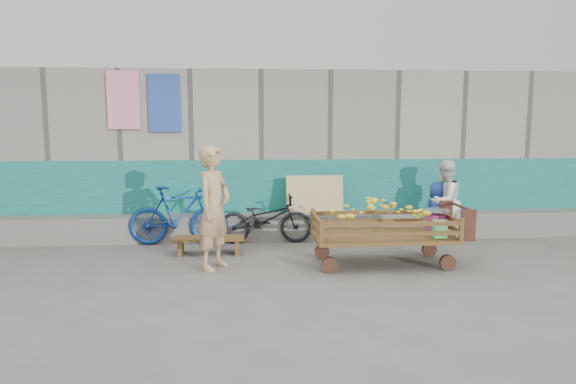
{
  "coord_description": "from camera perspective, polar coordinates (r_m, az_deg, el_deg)",
  "views": [
    {
      "loc": [
        -0.85,
        -6.61,
        2.05
      ],
      "look_at": [
        -0.25,
        1.2,
        1.0
      ],
      "focal_mm": 32.0,
      "sensor_mm": 36.0,
      "label": 1
    }
  ],
  "objects": [
    {
      "name": "ground",
      "position": [
        6.98,
        2.84,
        -9.47
      ],
      "size": [
        80.0,
        80.0,
        0.0
      ],
      "primitive_type": "plane",
      "color": "#585550",
      "rests_on": "ground"
    },
    {
      "name": "bench",
      "position": [
        8.21,
        -8.78,
        -5.46
      ],
      "size": [
        1.11,
        0.33,
        0.28
      ],
      "color": "brown",
      "rests_on": "ground"
    },
    {
      "name": "vendor_man",
      "position": [
        7.28,
        -8.23,
        -1.75
      ],
      "size": [
        0.67,
        0.76,
        1.75
      ],
      "primitive_type": "imported",
      "rotation": [
        0.0,
        0.0,
        1.08
      ],
      "color": "tan",
      "rests_on": "ground"
    },
    {
      "name": "bicycle_blue",
      "position": [
        8.88,
        -12.08,
        -2.58
      ],
      "size": [
        1.68,
        0.5,
        1.0
      ],
      "primitive_type": "imported",
      "rotation": [
        0.0,
        0.0,
        1.55
      ],
      "color": "navy",
      "rests_on": "ground"
    },
    {
      "name": "building_wall",
      "position": [
        10.71,
        0.16,
        4.51
      ],
      "size": [
        12.0,
        3.5,
        3.0
      ],
      "color": "gray",
      "rests_on": "ground"
    },
    {
      "name": "child",
      "position": [
        9.39,
        16.2,
        -2.04
      ],
      "size": [
        0.55,
        0.4,
        1.04
      ],
      "primitive_type": "imported",
      "rotation": [
        0.0,
        0.0,
        3.27
      ],
      "color": "#254AAB",
      "rests_on": "ground"
    },
    {
      "name": "banana_cart",
      "position": [
        7.56,
        10.26,
        -3.28
      ],
      "size": [
        2.2,
        1.0,
        0.94
      ],
      "color": "brown",
      "rests_on": "ground"
    },
    {
      "name": "bicycle_dark",
      "position": [
        8.82,
        -2.55,
        -3.0
      ],
      "size": [
        1.62,
        0.58,
        0.85
      ],
      "primitive_type": "imported",
      "rotation": [
        0.0,
        0.0,
        1.58
      ],
      "color": "black",
      "rests_on": "ground"
    },
    {
      "name": "woman",
      "position": [
        9.26,
        16.97,
        -0.99
      ],
      "size": [
        0.88,
        0.85,
        1.43
      ],
      "primitive_type": "imported",
      "rotation": [
        0.0,
        0.0,
        3.79
      ],
      "color": "white",
      "rests_on": "ground"
    }
  ]
}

